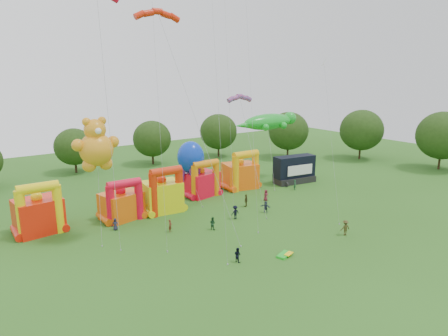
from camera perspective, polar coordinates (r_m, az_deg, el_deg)
ground at (r=42.62m, az=12.87°, el=-14.70°), size 160.00×160.00×0.00m
tree_ring at (r=39.63m, az=11.56°, el=-6.92°), size 121.71×123.79×12.07m
bouncy_castle_0 at (r=55.69m, az=-24.94°, el=-5.87°), size 5.85×4.90×6.86m
bouncy_castle_1 at (r=56.98m, az=-14.36°, el=-4.92°), size 5.95×5.20×5.92m
bouncy_castle_2 at (r=58.70m, az=-8.72°, el=-3.72°), size 5.63×4.69×6.90m
bouncy_castle_3 at (r=65.54m, az=-3.21°, el=-1.97°), size 5.87×5.06×6.17m
bouncy_castle_4 at (r=69.76m, az=2.43°, el=-0.79°), size 6.36×5.52×6.82m
stage_trailer at (r=74.23m, az=10.02°, el=-0.23°), size 8.10×4.00×5.03m
teddy_bear_kite at (r=48.56m, az=-17.70°, el=1.25°), size 5.48×4.19×15.03m
gecko_kite at (r=72.07m, az=6.62°, el=3.52°), size 14.20×8.27×12.63m
octopus_kite at (r=64.08m, az=-4.58°, el=0.16°), size 4.33×8.10×9.20m
parafoil_kites at (r=46.07m, az=-3.16°, el=5.04°), size 24.94×12.75×29.02m
diamond_kites at (r=49.98m, az=1.17°, el=9.40°), size 25.42×19.77×40.29m
folded_kite_bundle at (r=45.89m, az=8.68°, el=-12.15°), size 2.22×1.63×0.31m
spectator_0 at (r=53.77m, az=-15.27°, el=-7.76°), size 0.89×0.70×1.60m
spectator_1 at (r=51.81m, az=-7.69°, el=-8.17°), size 0.72×0.70×1.67m
spectator_2 at (r=52.12m, az=-1.65°, el=-7.90°), size 0.89×0.99×1.68m
spectator_3 at (r=55.61m, az=1.60°, el=-6.34°), size 1.30×0.80×1.95m
spectator_4 at (r=60.59m, az=3.17°, el=-4.65°), size 1.20×1.06×1.95m
spectator_5 at (r=58.44m, az=5.97°, el=-5.54°), size 1.14×1.62×1.68m
spectator_6 at (r=63.60m, az=6.00°, el=-3.89°), size 0.87×0.57×1.78m
spectator_7 at (r=69.97m, az=10.11°, el=-2.39°), size 0.78×0.73×1.79m
spectator_8 at (r=43.85m, az=1.94°, el=-12.29°), size 0.79×0.92×1.64m
spectator_9 at (r=52.58m, az=16.93°, el=-8.16°), size 1.41×1.01×1.97m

